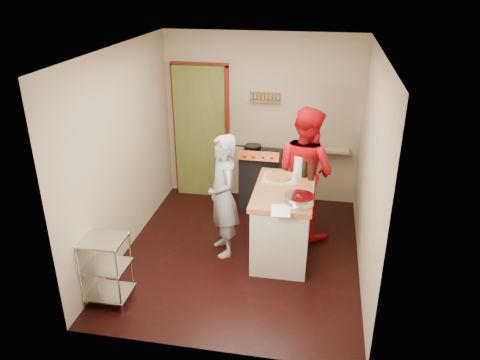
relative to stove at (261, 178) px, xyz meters
name	(u,v)px	position (x,y,z in m)	size (l,w,h in m)	color
floor	(241,253)	(-0.05, -1.42, -0.45)	(3.50, 3.50, 0.00)	black
back_wall	(221,127)	(-0.69, 0.36, 0.68)	(3.00, 0.44, 2.60)	tan
left_wall	(123,153)	(-1.55, -1.42, 0.85)	(0.04, 3.50, 2.60)	tan
right_wall	(370,170)	(1.45, -1.42, 0.85)	(0.04, 3.50, 2.60)	tan
ceiling	(241,48)	(-0.05, -1.42, 2.16)	(3.00, 3.50, 0.02)	white
stove	(261,178)	(0.00, 0.00, 0.00)	(0.60, 0.63, 1.00)	black
wire_shelving	(106,267)	(-1.33, -2.62, -0.01)	(0.48, 0.40, 0.80)	silver
island	(283,220)	(0.48, -1.32, 0.04)	(0.75, 1.36, 1.24)	beige
person_stripe	(223,196)	(-0.28, -1.42, 0.35)	(0.58, 0.38, 1.60)	#B4B3B8
person_red	(305,172)	(0.70, -0.67, 0.45)	(0.87, 0.68, 1.80)	red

